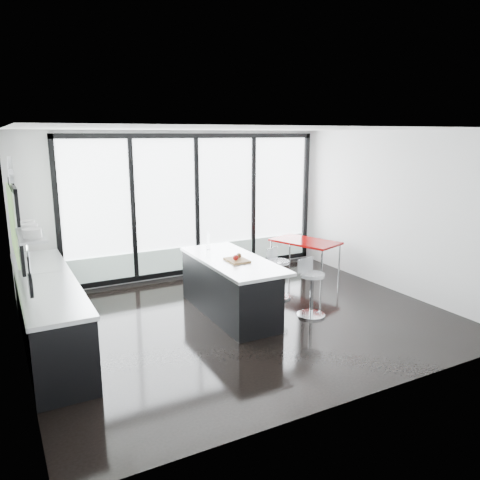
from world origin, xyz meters
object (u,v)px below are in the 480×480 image
bar_stool_near (312,295)px  red_table (305,258)px  island (229,286)px  bar_stool_far (279,279)px

bar_stool_near → red_table: (1.19, 1.83, 0.00)m
red_table → island: bearing=-153.1°
island → bar_stool_far: 1.10m
bar_stool_far → red_table: 1.49m
bar_stool_near → red_table: bearing=44.8°
bar_stool_near → red_table: red_table is taller
bar_stool_near → red_table: size_ratio=0.53×
bar_stool_near → bar_stool_far: size_ratio=1.04×
bar_stool_near → bar_stool_far: (-0.00, 0.93, -0.01)m
island → bar_stool_near: bearing=-32.7°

